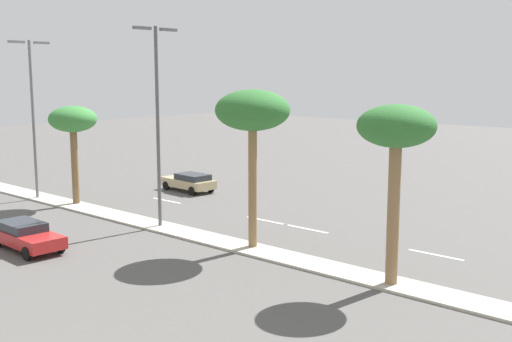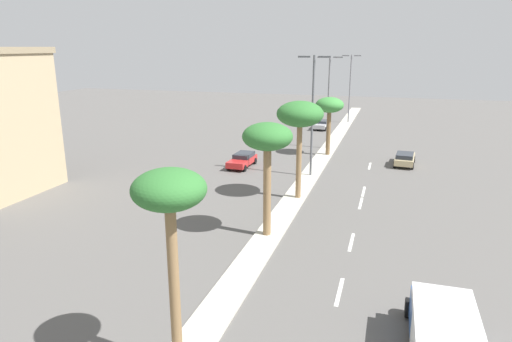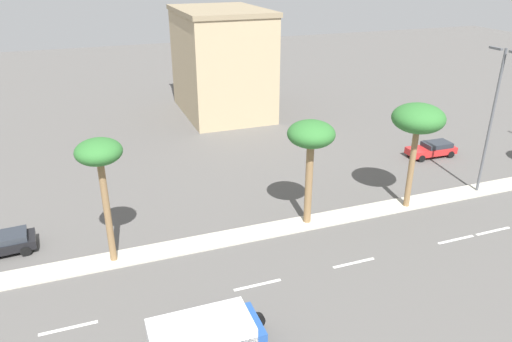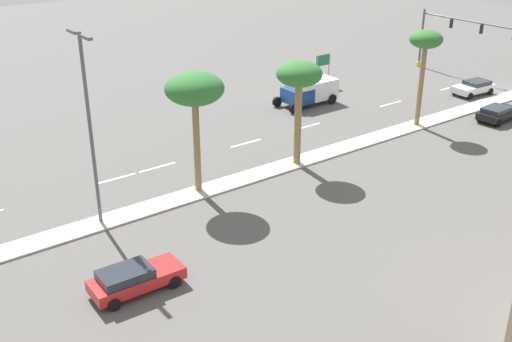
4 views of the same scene
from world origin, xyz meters
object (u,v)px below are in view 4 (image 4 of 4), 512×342
object	(u,v)px
directional_road_sign	(323,63)
box_truck	(308,91)
street_lamp_mid	(89,118)
sedan_white_left	(474,87)
palm_tree_outboard	(195,91)
palm_tree_front	(426,44)
palm_tree_far	(299,78)
traffic_signal_gantry	(464,36)
sedan_black_right	(498,113)
sedan_red_far	(134,278)

from	to	relation	value
directional_road_sign	box_truck	xyz separation A→B (m)	(-3.51, 4.97, -1.09)
street_lamp_mid	box_truck	bearing A→B (deg)	-68.46
sedan_white_left	box_truck	xyz separation A→B (m)	(7.05, 14.66, 0.52)
directional_road_sign	palm_tree_outboard	bearing A→B (deg)	119.88
palm_tree_front	palm_tree_far	world-z (taller)	palm_tree_front
palm_tree_front	box_truck	bearing A→B (deg)	20.15
palm_tree_outboard	sedan_white_left	xyz separation A→B (m)	(2.26, -32.01, -5.98)
traffic_signal_gantry	palm_tree_far	size ratio (longest dim) A/B	2.50
palm_tree_outboard	directional_road_sign	bearing A→B (deg)	-60.12
sedan_black_right	palm_tree_front	bearing A→B (deg)	63.38
street_lamp_mid	palm_tree_far	bearing A→B (deg)	-90.73
directional_road_sign	palm_tree_front	bearing A→B (deg)	173.65
traffic_signal_gantry	directional_road_sign	xyz separation A→B (m)	(5.86, 13.81, -1.91)
street_lamp_mid	sedan_white_left	xyz separation A→B (m)	(2.47, -38.79, -5.76)
palm_tree_far	sedan_black_right	bearing A→B (deg)	-99.07
sedan_red_far	palm_tree_outboard	bearing A→B (deg)	-47.83
palm_tree_outboard	street_lamp_mid	world-z (taller)	street_lamp_mid
street_lamp_mid	sedan_red_far	xyz separation A→B (m)	(-7.26, 1.47, -5.74)
palm_tree_front	sedan_white_left	xyz separation A→B (m)	(2.53, -11.14, -6.07)
traffic_signal_gantry	street_lamp_mid	world-z (taller)	street_lamp_mid
sedan_red_far	traffic_signal_gantry	bearing A→B (deg)	-71.98
traffic_signal_gantry	palm_tree_front	size ratio (longest dim) A/B	2.35
sedan_white_left	box_truck	bearing A→B (deg)	64.30
sedan_red_far	palm_tree_far	bearing A→B (deg)	-66.33
sedan_red_far	box_truck	xyz separation A→B (m)	(16.78, -25.60, 0.50)
traffic_signal_gantry	directional_road_sign	bearing A→B (deg)	67.02
traffic_signal_gantry	sedan_black_right	world-z (taller)	traffic_signal_gantry
palm_tree_far	box_truck	distance (m)	14.46
palm_tree_outboard	sedan_white_left	world-z (taller)	palm_tree_outboard
traffic_signal_gantry	sedan_white_left	size ratio (longest dim) A/B	4.32
palm_tree_outboard	sedan_black_right	world-z (taller)	palm_tree_outboard
traffic_signal_gantry	street_lamp_mid	distance (m)	43.57
directional_road_sign	palm_tree_outboard	xyz separation A→B (m)	(-12.83, 22.32, 4.37)
palm_tree_outboard	sedan_red_far	world-z (taller)	palm_tree_outboard
street_lamp_mid	sedan_white_left	distance (m)	39.29
palm_tree_front	sedan_black_right	size ratio (longest dim) A/B	1.78
directional_road_sign	street_lamp_mid	world-z (taller)	street_lamp_mid
sedan_black_right	traffic_signal_gantry	bearing A→B (deg)	-40.12
palm_tree_front	palm_tree_far	distance (m)	12.99
palm_tree_outboard	palm_tree_front	bearing A→B (deg)	-90.74
palm_tree_far	box_truck	xyz separation A→B (m)	(9.71, -9.47, -5.02)
sedan_white_left	sedan_red_far	distance (m)	41.41
palm_tree_far	sedan_red_far	bearing A→B (deg)	113.67
sedan_red_far	box_truck	bearing A→B (deg)	-56.75
palm_tree_far	sedan_white_left	bearing A→B (deg)	-83.71
palm_tree_outboard	street_lamp_mid	distance (m)	6.79
traffic_signal_gantry	directional_road_sign	size ratio (longest dim) A/B	5.75
directional_road_sign	street_lamp_mid	xyz separation A→B (m)	(-13.04, 29.11, 4.15)
directional_road_sign	palm_tree_far	distance (m)	19.97
traffic_signal_gantry	palm_tree_front	bearing A→B (deg)	115.37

